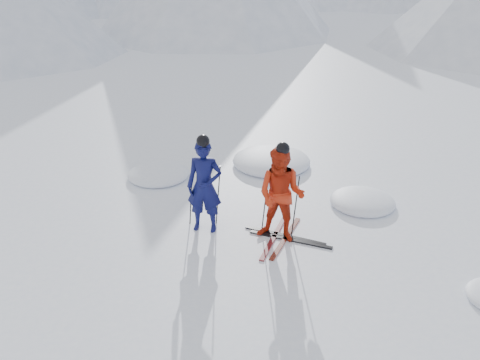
{
  "coord_description": "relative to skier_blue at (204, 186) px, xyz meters",
  "views": [
    {
      "loc": [
        -1.24,
        -8.61,
        5.38
      ],
      "look_at": [
        -1.5,
        0.5,
        1.1
      ],
      "focal_mm": 38.0,
      "sensor_mm": 36.0,
      "label": 1
    }
  ],
  "objects": [
    {
      "name": "ski_loose_a",
      "position": [
        1.62,
        -0.25,
        -0.96
      ],
      "size": [
        1.61,
        0.73,
        0.03
      ],
      "primitive_type": "cube",
      "rotation": [
        0.0,
        0.0,
        1.18
      ],
      "color": "black",
      "rests_on": "ground"
    },
    {
      "name": "snow_lumps",
      "position": [
        1.46,
        2.4,
        -0.98
      ],
      "size": [
        7.8,
        7.14,
        0.46
      ],
      "color": "white",
      "rests_on": "ground"
    },
    {
      "name": "pole_red_left",
      "position": [
        1.21,
        -0.09,
        -0.33
      ],
      "size": [
        0.13,
        0.1,
        1.3
      ],
      "primitive_type": "cylinder",
      "rotation": [
        0.06,
        0.08,
        0.0
      ],
      "color": "black",
      "rests_on": "ground"
    },
    {
      "name": "skier_blue",
      "position": [
        0.0,
        0.0,
        0.0
      ],
      "size": [
        0.77,
        0.56,
        1.95
      ],
      "primitive_type": "imported",
      "rotation": [
        0.0,
        0.0,
        -0.14
      ],
      "color": "#0B0E46",
      "rests_on": "ground"
    },
    {
      "name": "pole_red_right",
      "position": [
        1.81,
        -0.19,
        -0.33
      ],
      "size": [
        0.13,
        0.09,
        1.3
      ],
      "primitive_type": "cylinder",
      "rotation": [
        -0.05,
        0.08,
        0.0
      ],
      "color": "black",
      "rests_on": "ground"
    },
    {
      "name": "skier_red",
      "position": [
        1.51,
        -0.34,
        -0.0
      ],
      "size": [
        1.14,
        1.01,
        1.95
      ],
      "primitive_type": "imported",
      "rotation": [
        0.0,
        0.0,
        -0.34
      ],
      "color": "red",
      "rests_on": "ground"
    },
    {
      "name": "ski_worn_left",
      "position": [
        1.39,
        -0.34,
        -0.96
      ],
      "size": [
        0.59,
        1.65,
        0.03
      ],
      "primitive_type": "cube",
      "rotation": [
        0.0,
        0.0,
        -0.3
      ],
      "color": "black",
      "rests_on": "ground"
    },
    {
      "name": "pole_blue_left",
      "position": [
        -0.3,
        0.15,
        -0.33
      ],
      "size": [
        0.13,
        0.09,
        1.3
      ],
      "primitive_type": "cylinder",
      "rotation": [
        0.05,
        0.08,
        0.0
      ],
      "color": "black",
      "rests_on": "ground"
    },
    {
      "name": "ground",
      "position": [
        2.21,
        -0.45,
        -0.98
      ],
      "size": [
        160.0,
        160.0,
        0.0
      ],
      "primitive_type": "plane",
      "color": "white",
      "rests_on": "ground"
    },
    {
      "name": "pole_blue_right",
      "position": [
        0.25,
        0.25,
        -0.33
      ],
      "size": [
        0.13,
        0.08,
        1.3
      ],
      "primitive_type": "cylinder",
      "rotation": [
        -0.04,
        0.08,
        0.0
      ],
      "color": "black",
      "rests_on": "ground"
    },
    {
      "name": "ski_worn_right",
      "position": [
        1.63,
        -0.34,
        -0.96
      ],
      "size": [
        0.7,
        1.62,
        0.03
      ],
      "primitive_type": "cube",
      "rotation": [
        0.0,
        0.0,
        -0.37
      ],
      "color": "black",
      "rests_on": "ground"
    },
    {
      "name": "ski_loose_b",
      "position": [
        1.72,
        -0.4,
        -0.96
      ],
      "size": [
        1.63,
        0.67,
        0.03
      ],
      "primitive_type": "cube",
      "rotation": [
        0.0,
        0.0,
        1.22
      ],
      "color": "black",
      "rests_on": "ground"
    }
  ]
}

